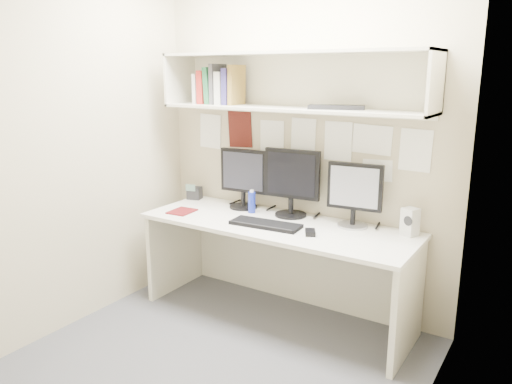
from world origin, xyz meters
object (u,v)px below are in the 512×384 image
Objects in this scene: monitor_left at (244,176)px; speaker at (410,222)px; monitor_center at (292,180)px; maroon_notebook at (182,211)px; monitor_right at (355,192)px; desk_phone at (194,193)px; desk at (276,270)px; keyboard at (266,224)px.

monitor_left is 2.51× the size of speaker.
monitor_center is 2.48× the size of maroon_notebook.
speaker is (0.88, 0.01, -0.18)m from monitor_center.
monitor_center is 1.12× the size of monitor_right.
monitor_right is 1.32m from maroon_notebook.
monitor_left is 0.55m from desk_phone.
speaker is at bearing 8.79° from maroon_notebook.
desk is 9.87× the size of maroon_notebook.
desk is 0.79m from monitor_left.
monitor_left is 0.93× the size of keyboard.
keyboard is at bearing -43.69° from monitor_left.
speaker is 1.68m from maroon_notebook.
monitor_left is (-0.43, 0.22, 0.62)m from desk.
monitor_center reaches higher than monitor_left.
maroon_notebook is (-0.33, -0.37, -0.25)m from monitor_left.
speaker reaches higher than keyboard.
speaker is at bearing -16.62° from desk_phone.
desk is at bearing 70.47° from keyboard.
desk_phone is at bearing 175.22° from monitor_left.
keyboard is at bearing -99.27° from monitor_center.
desk_phone is at bearing 173.82° from monitor_right.
desk is at bearing -30.12° from desk_phone.
maroon_notebook is (-0.76, -0.15, 0.37)m from desk.
keyboard is at bearing -137.94° from speaker.
desk_phone is (-0.51, 0.00, -0.20)m from monitor_left.
monitor_center is 0.88m from maroon_notebook.
monitor_right is at bearing -16.95° from desk_phone.
speaker is (0.39, 0.01, -0.15)m from monitor_right.
desk_phone is (-0.18, 0.37, 0.05)m from maroon_notebook.
monitor_right is at bearing -4.76° from monitor_center.
monitor_left is 0.92m from monitor_right.
desk_phone is (-0.91, 0.33, 0.04)m from keyboard.
keyboard is 3.73× the size of desk_phone.
monitor_left is 2.31× the size of maroon_notebook.
monitor_center is 0.90m from speaker.
maroon_notebook is at bearing -136.06° from monitor_left.
monitor_center reaches higher than desk.
maroon_notebook reaches higher than desk.
monitor_center is 2.70× the size of speaker.
monitor_right is 0.42m from speaker.
desk_phone is at bearing 111.61° from maroon_notebook.
monitor_center reaches higher than monitor_right.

